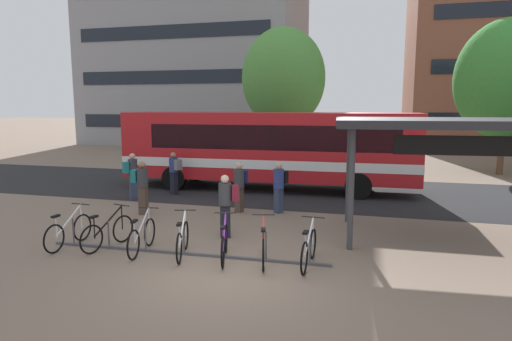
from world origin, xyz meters
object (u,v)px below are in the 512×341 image
(parked_bicycle_white_0, at_px, (69,232))
(commuter_black_pack_2, at_px, (279,184))
(commuter_navy_pack_4, at_px, (240,184))
(transit_shelter, at_px, (453,127))
(parked_bicycle_white_3, at_px, (183,240))
(parked_bicycle_silver_6, at_px, (309,249))
(street_tree_1, at_px, (507,80))
(parked_bicycle_red_5, at_px, (263,246))
(street_tree_0, at_px, (283,78))
(commuter_maroon_pack_0, at_px, (226,202))
(parked_bicycle_black_1, at_px, (108,233))
(commuter_grey_pack_1, at_px, (174,170))
(parked_bicycle_silver_2, at_px, (142,237))
(commuter_teal_pack_5, at_px, (132,173))
(parked_bicycle_purple_4, at_px, (224,244))
(city_bus, at_px, (266,147))
(commuter_teal_pack_3, at_px, (142,184))

(parked_bicycle_white_0, bearing_deg, commuter_black_pack_2, -40.66)
(commuter_navy_pack_4, bearing_deg, commuter_black_pack_2, 115.23)
(transit_shelter, bearing_deg, parked_bicycle_white_3, -158.65)
(parked_bicycle_silver_6, height_order, street_tree_1, street_tree_1)
(parked_bicycle_red_5, xyz_separation_m, transit_shelter, (4.22, 2.91, 2.57))
(transit_shelter, height_order, street_tree_0, street_tree_0)
(parked_bicycle_white_0, height_order, commuter_maroon_pack_0, commuter_maroon_pack_0)
(parked_bicycle_silver_6, bearing_deg, parked_bicycle_black_1, 92.68)
(commuter_grey_pack_1, bearing_deg, commuter_navy_pack_4, 170.78)
(transit_shelter, xyz_separation_m, commuter_grey_pack_1, (-9.43, 3.56, -1.98))
(parked_bicycle_white_3, xyz_separation_m, commuter_black_pack_2, (1.31, 4.69, 0.57))
(parked_bicycle_black_1, relative_size, parked_bicycle_white_3, 1.01)
(parked_bicycle_silver_6, distance_m, street_tree_0, 18.69)
(parked_bicycle_silver_2, xyz_separation_m, parked_bicycle_red_5, (2.97, 0.06, 0.00))
(commuter_black_pack_2, height_order, commuter_teal_pack_5, commuter_teal_pack_5)
(parked_bicycle_white_3, height_order, transit_shelter, transit_shelter)
(parked_bicycle_white_3, xyz_separation_m, commuter_navy_pack_4, (0.03, 4.45, 0.56))
(parked_bicycle_white_3, height_order, commuter_maroon_pack_0, commuter_maroon_pack_0)
(commuter_teal_pack_5, bearing_deg, commuter_navy_pack_4, -57.36)
(commuter_grey_pack_1, bearing_deg, parked_bicycle_white_3, 139.37)
(commuter_black_pack_2, bearing_deg, parked_bicycle_purple_4, 22.33)
(city_bus, height_order, transit_shelter, city_bus)
(parked_bicycle_white_3, xyz_separation_m, commuter_teal_pack_3, (-2.91, 3.32, 0.62))
(commuter_teal_pack_5, distance_m, street_tree_0, 13.53)
(parked_bicycle_red_5, height_order, commuter_teal_pack_5, commuter_teal_pack_5)
(parked_bicycle_white_3, xyz_separation_m, commuter_teal_pack_5, (-4.38, 5.22, 0.62))
(parked_bicycle_silver_2, distance_m, parked_bicycle_silver_6, 3.98)
(parked_bicycle_white_0, relative_size, commuter_black_pack_2, 1.03)
(parked_bicycle_silver_2, bearing_deg, commuter_maroon_pack_0, -51.02)
(parked_bicycle_purple_4, bearing_deg, city_bus, -7.84)
(commuter_grey_pack_1, height_order, street_tree_0, street_tree_0)
(parked_bicycle_white_0, bearing_deg, commuter_maroon_pack_0, -62.27)
(commuter_teal_pack_3, xyz_separation_m, commuter_teal_pack_5, (-1.47, 1.90, 0.00))
(parked_bicycle_white_3, height_order, commuter_black_pack_2, commuter_black_pack_2)
(transit_shelter, height_order, commuter_black_pack_2, transit_shelter)
(commuter_grey_pack_1, xyz_separation_m, street_tree_0, (2.09, 11.19, 4.17))
(commuter_maroon_pack_0, bearing_deg, street_tree_0, -106.92)
(parked_bicycle_red_5, xyz_separation_m, commuter_grey_pack_1, (-5.21, 6.46, 0.59))
(parked_bicycle_silver_2, height_order, parked_bicycle_purple_4, same)
(parked_bicycle_white_0, xyz_separation_m, parked_bicycle_black_1, (0.99, 0.18, 0.00))
(parked_bicycle_silver_6, relative_size, commuter_teal_pack_5, 0.99)
(commuter_grey_pack_1, bearing_deg, commuter_black_pack_2, -179.02)
(parked_bicycle_black_1, relative_size, commuter_teal_pack_5, 0.97)
(parked_bicycle_silver_6, height_order, commuter_black_pack_2, commuter_black_pack_2)
(city_bus, height_order, commuter_grey_pack_1, city_bus)
(street_tree_1, bearing_deg, parked_bicycle_white_3, -124.31)
(parked_bicycle_silver_2, xyz_separation_m, parked_bicycle_purple_4, (2.07, 0.02, 0.00))
(transit_shelter, relative_size, street_tree_0, 0.74)
(commuter_navy_pack_4, relative_size, street_tree_1, 0.21)
(transit_shelter, distance_m, commuter_black_pack_2, 5.52)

